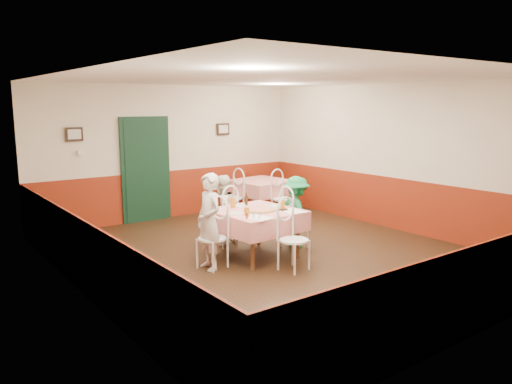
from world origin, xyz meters
TOP-DOWN VIEW (x-y plane):
  - floor at (0.00, 0.00)m, footprint 7.00×7.00m
  - ceiling at (0.00, 0.00)m, footprint 7.00×7.00m
  - back_wall at (0.00, 3.50)m, footprint 6.00×0.10m
  - front_wall at (0.00, -3.50)m, footprint 6.00×0.10m
  - left_wall at (-3.00, 0.00)m, footprint 0.10×7.00m
  - right_wall at (3.00, 0.00)m, footprint 0.10×7.00m
  - wainscot_back at (0.00, 3.48)m, footprint 6.00×0.03m
  - wainscot_front at (0.00, -3.48)m, footprint 6.00×0.03m
  - wainscot_left at (-2.98, 0.00)m, footprint 0.03×7.00m
  - wainscot_right at (2.98, 0.00)m, footprint 0.03×7.00m
  - door at (-0.60, 3.45)m, footprint 0.96×0.06m
  - picture_left at (-2.00, 3.45)m, footprint 0.32×0.03m
  - picture_right at (1.30, 3.45)m, footprint 0.32×0.03m
  - thermostat at (-1.90, 3.45)m, footprint 0.10×0.03m
  - main_table at (-0.27, 0.08)m, footprint 1.30×1.30m
  - second_table at (1.69, 2.55)m, footprint 1.23×1.23m
  - chair_left at (-1.12, 0.02)m, footprint 0.52×0.52m
  - chair_right at (0.58, 0.14)m, footprint 0.42×0.42m
  - chair_far at (-0.33, 0.93)m, footprint 0.48×0.48m
  - chair_near at (-0.21, -0.77)m, footprint 0.47×0.47m
  - chair_second_a at (0.94, 2.55)m, footprint 0.46×0.46m
  - chair_second_b at (1.69, 1.80)m, footprint 0.46×0.46m
  - pizza at (-0.24, 0.02)m, footprint 0.52×0.52m
  - plate_left at (-0.69, 0.06)m, footprint 0.27×0.27m
  - plate_right at (0.13, 0.11)m, footprint 0.27×0.27m
  - plate_far at (-0.29, 0.51)m, footprint 0.27×0.27m
  - glass_a at (-0.65, -0.20)m, footprint 0.08×0.08m
  - glass_b at (0.14, -0.08)m, footprint 0.08×0.08m
  - glass_c at (-0.44, 0.47)m, footprint 0.09×0.09m
  - beer_bottle at (-0.19, 0.46)m, footprint 0.06×0.06m
  - shaker_a at (-0.64, -0.36)m, footprint 0.04×0.04m
  - shaker_b at (-0.57, -0.41)m, footprint 0.04×0.04m
  - shaker_c at (-0.73, -0.32)m, footprint 0.04×0.04m
  - menu_left at (-0.57, -0.36)m, footprint 0.38×0.45m
  - menu_right at (0.15, -0.30)m, footprint 0.35×0.44m
  - wallet at (0.07, -0.18)m, footprint 0.12×0.10m
  - diner_left at (-1.17, 0.02)m, footprint 0.36×0.53m
  - diner_far at (-0.33, 0.98)m, footprint 0.69×0.59m
  - diner_right at (0.63, 0.14)m, footprint 0.55×0.84m

SIDE VIEW (x-z plane):
  - floor at x=0.00m, z-range 0.00..0.00m
  - main_table at x=-0.27m, z-range -0.01..0.76m
  - second_table at x=1.69m, z-range -0.01..0.76m
  - chair_left at x=-1.12m, z-range 0.00..0.90m
  - chair_right at x=0.58m, z-range 0.00..0.90m
  - chair_far at x=-0.33m, z-range 0.00..0.90m
  - chair_near at x=-0.21m, z-range 0.00..0.90m
  - chair_second_a at x=0.94m, z-range 0.00..0.90m
  - chair_second_b at x=1.69m, z-range 0.00..0.90m
  - wainscot_back at x=0.00m, z-range 0.00..1.00m
  - wainscot_front at x=0.00m, z-range 0.00..1.00m
  - wainscot_left at x=-2.98m, z-range 0.00..1.00m
  - wainscot_right at x=2.98m, z-range 0.00..1.00m
  - diner_right at x=0.63m, z-range 0.00..1.21m
  - diner_far at x=-0.33m, z-range 0.00..1.22m
  - diner_left at x=-1.17m, z-range 0.00..1.43m
  - menu_left at x=-0.57m, z-range 0.76..0.76m
  - menu_right at x=0.15m, z-range 0.76..0.76m
  - plate_left at x=-0.69m, z-range 0.76..0.77m
  - plate_right at x=0.13m, z-range 0.76..0.77m
  - plate_far at x=-0.29m, z-range 0.76..0.77m
  - wallet at x=0.07m, z-range 0.76..0.78m
  - pizza at x=-0.24m, z-range 0.76..0.79m
  - shaker_a at x=-0.64m, z-range 0.76..0.85m
  - shaker_b at x=-0.57m, z-range 0.76..0.85m
  - shaker_c at x=-0.73m, z-range 0.76..0.85m
  - glass_b at x=0.14m, z-range 0.76..0.90m
  - glass_a at x=-0.65m, z-range 0.76..0.90m
  - glass_c at x=-0.44m, z-range 0.76..0.91m
  - beer_bottle at x=-0.19m, z-range 0.76..0.96m
  - door at x=-0.60m, z-range 0.00..2.10m
  - back_wall at x=0.00m, z-range 0.00..2.80m
  - front_wall at x=0.00m, z-range 0.00..2.80m
  - left_wall at x=-3.00m, z-range 0.00..2.80m
  - right_wall at x=3.00m, z-range 0.00..2.80m
  - thermostat at x=-1.90m, z-range 1.45..1.55m
  - picture_left at x=-2.00m, z-range 1.72..1.98m
  - picture_right at x=1.30m, z-range 1.72..1.98m
  - ceiling at x=0.00m, z-range 2.80..2.80m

